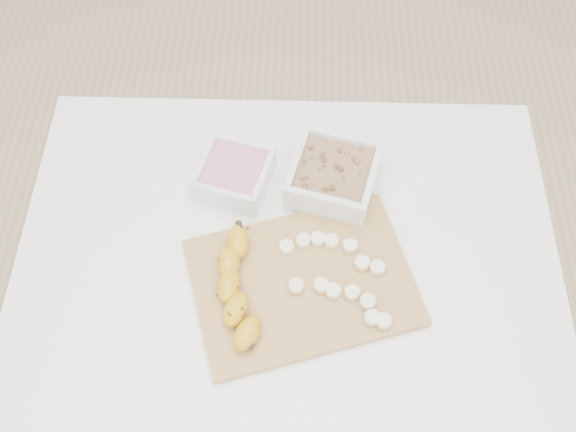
{
  "coord_description": "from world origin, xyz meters",
  "views": [
    {
      "loc": [
        0.01,
        -0.55,
        1.81
      ],
      "look_at": [
        0.0,
        0.03,
        0.81
      ],
      "focal_mm": 40.0,
      "sensor_mm": 36.0,
      "label": 1
    }
  ],
  "objects_px": {
    "bowl_yogurt": "(234,174)",
    "banana": "(238,289)",
    "cutting_board": "(303,282)",
    "bowl_granola": "(333,176)",
    "table": "(288,269)"
  },
  "relations": [
    {
      "from": "bowl_yogurt",
      "to": "banana",
      "type": "relative_size",
      "value": 0.7
    },
    {
      "from": "table",
      "to": "banana",
      "type": "xyz_separation_m",
      "value": [
        -0.08,
        -0.1,
        0.13
      ]
    },
    {
      "from": "table",
      "to": "bowl_granola",
      "type": "distance_m",
      "value": 0.21
    },
    {
      "from": "cutting_board",
      "to": "banana",
      "type": "bearing_deg",
      "value": -165.94
    },
    {
      "from": "cutting_board",
      "to": "banana",
      "type": "height_order",
      "value": "banana"
    },
    {
      "from": "bowl_granola",
      "to": "cutting_board",
      "type": "relative_size",
      "value": 0.5
    },
    {
      "from": "bowl_granola",
      "to": "cutting_board",
      "type": "xyz_separation_m",
      "value": [
        -0.06,
        -0.21,
        -0.03
      ]
    },
    {
      "from": "table",
      "to": "cutting_board",
      "type": "height_order",
      "value": "cutting_board"
    },
    {
      "from": "banana",
      "to": "table",
      "type": "bearing_deg",
      "value": 53.86
    },
    {
      "from": "bowl_yogurt",
      "to": "cutting_board",
      "type": "distance_m",
      "value": 0.25
    },
    {
      "from": "table",
      "to": "bowl_yogurt",
      "type": "bearing_deg",
      "value": 127.66
    },
    {
      "from": "cutting_board",
      "to": "banana",
      "type": "distance_m",
      "value": 0.12
    },
    {
      "from": "bowl_granola",
      "to": "table",
      "type": "bearing_deg",
      "value": -122.18
    },
    {
      "from": "banana",
      "to": "bowl_yogurt",
      "type": "bearing_deg",
      "value": 98.02
    },
    {
      "from": "bowl_granola",
      "to": "cutting_board",
      "type": "bearing_deg",
      "value": -104.78
    }
  ]
}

